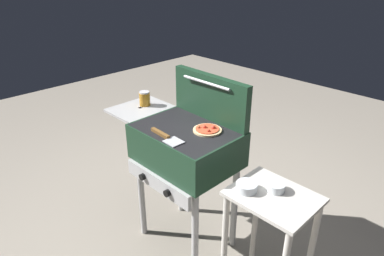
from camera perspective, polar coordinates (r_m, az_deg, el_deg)
ground_plane at (r=2.66m, az=-0.79°, el=-17.83°), size 8.00×8.00×0.00m
grill at (r=2.21m, az=-1.25°, el=-3.35°), size 0.96×0.53×0.90m
grill_lid_open at (r=2.22m, az=3.05°, el=5.15°), size 0.63×0.09×0.30m
pizza_pepperoni at (r=2.10m, az=2.59°, el=-0.27°), size 0.18×0.18×0.04m
sauce_jar at (r=2.50m, az=-7.90°, el=4.88°), size 0.08×0.08×0.10m
spatula at (r=2.03m, az=-4.41°, el=-1.45°), size 0.26×0.10×0.02m
prep_table at (r=2.00m, az=12.86°, el=-15.69°), size 0.44×0.36×0.74m
topping_bowl_near at (r=1.89m, az=13.83°, el=-9.62°), size 0.09×0.09×0.04m
topping_bowl_far at (r=1.86m, az=9.10°, el=-9.70°), size 0.12×0.12×0.04m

